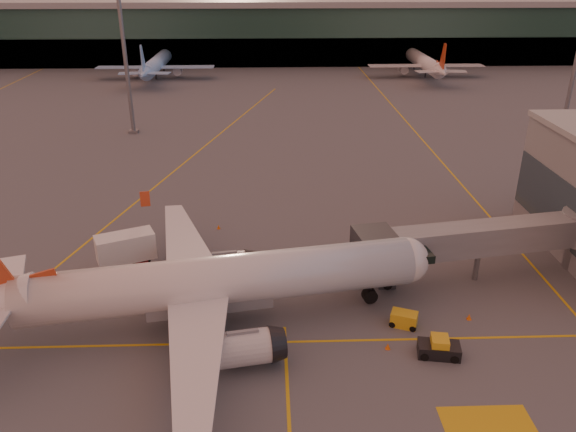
{
  "coord_description": "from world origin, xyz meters",
  "views": [
    {
      "loc": [
        3.97,
        -31.44,
        27.52
      ],
      "look_at": [
        5.68,
        18.25,
        5.0
      ],
      "focal_mm": 35.0,
      "sensor_mm": 36.0,
      "label": 1
    }
  ],
  "objects_px": {
    "main_airplane": "(206,284)",
    "catering_truck": "(127,251)",
    "gpu_cart": "(404,319)",
    "pushback_tug": "(439,348)"
  },
  "relations": [
    {
      "from": "main_airplane",
      "to": "catering_truck",
      "type": "relative_size",
      "value": 6.69
    },
    {
      "from": "main_airplane",
      "to": "gpu_cart",
      "type": "distance_m",
      "value": 16.53
    },
    {
      "from": "main_airplane",
      "to": "pushback_tug",
      "type": "relative_size",
      "value": 11.55
    },
    {
      "from": "gpu_cart",
      "to": "pushback_tug",
      "type": "height_order",
      "value": "pushback_tug"
    },
    {
      "from": "pushback_tug",
      "to": "main_airplane",
      "type": "bearing_deg",
      "value": 174.8
    },
    {
      "from": "main_airplane",
      "to": "catering_truck",
      "type": "bearing_deg",
      "value": 124.17
    },
    {
      "from": "main_airplane",
      "to": "pushback_tug",
      "type": "bearing_deg",
      "value": -24.82
    },
    {
      "from": "pushback_tug",
      "to": "catering_truck",
      "type": "bearing_deg",
      "value": 162.65
    },
    {
      "from": "gpu_cart",
      "to": "pushback_tug",
      "type": "xyz_separation_m",
      "value": [
        1.82,
        -3.92,
        0.04
      ]
    },
    {
      "from": "gpu_cart",
      "to": "catering_truck",
      "type": "bearing_deg",
      "value": -178.98
    }
  ]
}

